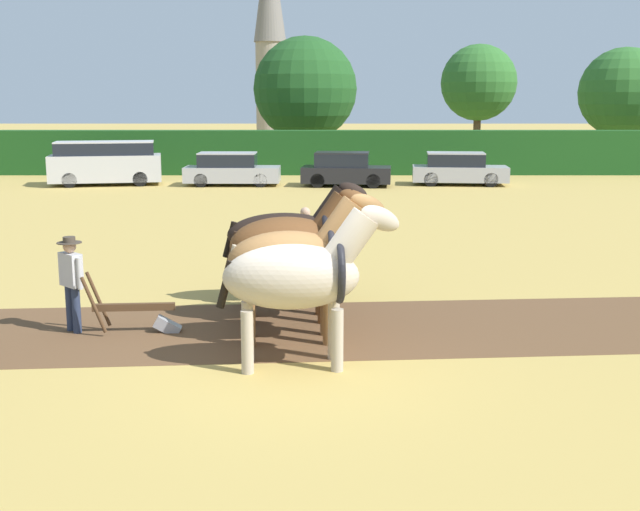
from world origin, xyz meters
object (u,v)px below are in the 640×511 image
(tree_center, at_px, (628,93))
(church_spire, at_px, (274,26))
(tree_left, at_px, (309,89))
(parked_van, at_px, (109,163))
(tree_center_left, at_px, (482,83))
(draft_horse_lead_left, at_px, (303,276))
(farmer_at_plow, at_px, (75,277))
(farmer_beside_team, at_px, (309,238))
(parked_car_center_left, at_px, (349,170))
(parked_car_center, at_px, (462,169))
(draft_horse_trail_left, at_px, (295,244))
(parked_car_left, at_px, (234,170))
(draft_horse_trail_right, at_px, (293,234))
(plow, at_px, (145,314))
(draft_horse_lead_right, at_px, (299,258))

(tree_center, distance_m, church_spire, 41.78)
(tree_left, xyz_separation_m, parked_van, (-8.96, -10.88, -3.44))
(tree_center_left, height_order, parked_van, tree_center_left)
(tree_center_left, xyz_separation_m, church_spire, (-14.42, 33.77, 6.19))
(tree_left, distance_m, draft_horse_lead_left, 36.47)
(draft_horse_lead_left, bearing_deg, farmer_at_plow, 151.21)
(tree_center, distance_m, farmer_beside_team, 36.20)
(parked_car_center_left, bearing_deg, farmer_beside_team, -88.86)
(church_spire, height_order, farmer_beside_team, church_spire)
(tree_left, distance_m, parked_car_center, 13.55)
(church_spire, xyz_separation_m, draft_horse_lead_left, (4.68, -71.09, -9.65))
(tree_center_left, relative_size, draft_horse_trail_left, 2.68)
(tree_left, xyz_separation_m, parked_car_center_left, (2.01, -11.34, -3.73))
(tree_center_left, distance_m, tree_center, 8.53)
(farmer_at_plow, bearing_deg, parked_car_left, 43.50)
(draft_horse_trail_right, height_order, plow, draft_horse_trail_right)
(tree_left, height_order, draft_horse_lead_right, tree_left)
(tree_center, height_order, parked_car_left, tree_center)
(tree_left, relative_size, draft_horse_lead_left, 2.75)
(plow, height_order, parked_car_left, parked_car_left)
(draft_horse_trail_right, distance_m, farmer_beside_team, 1.98)
(draft_horse_lead_right, xyz_separation_m, parked_car_center_left, (1.53, 23.73, -0.63))
(parked_car_left, bearing_deg, draft_horse_trail_left, -80.69)
(tree_left, distance_m, tree_center, 18.80)
(parked_car_left, distance_m, parked_car_center_left, 5.22)
(plow, xyz_separation_m, farmer_at_plow, (-1.17, 0.05, 0.63))
(tree_center_left, bearing_deg, draft_horse_trail_left, -105.95)
(draft_horse_lead_left, height_order, draft_horse_lead_right, draft_horse_lead_right)
(farmer_at_plow, bearing_deg, plow, -48.88)
(plow, bearing_deg, parked_car_center, 64.17)
(plow, distance_m, parked_car_center, 25.59)
(church_spire, bearing_deg, farmer_at_plow, -89.34)
(tree_left, relative_size, plow, 4.61)
(tree_left, xyz_separation_m, parked_car_left, (-3.21, -11.03, -3.75))
(church_spire, xyz_separation_m, parked_car_left, (0.91, -45.78, -10.30))
(tree_left, distance_m, draft_horse_trail_right, 32.68)
(tree_left, height_order, church_spire, church_spire)
(church_spire, relative_size, parked_car_left, 4.86)
(farmer_beside_team, bearing_deg, tree_left, 35.79)
(tree_left, relative_size, church_spire, 0.36)
(farmer_beside_team, bearing_deg, parked_car_center_left, 30.44)
(draft_horse_lead_right, relative_size, farmer_beside_team, 1.68)
(tree_center, xyz_separation_m, parked_car_left, (-22.00, -11.50, -3.55))
(tree_left, relative_size, tree_center_left, 1.06)
(draft_horse_lead_right, xyz_separation_m, farmer_at_plow, (-3.78, 0.49, -0.42))
(farmer_at_plow, height_order, parked_car_center_left, farmer_at_plow)
(farmer_beside_team, height_order, parked_car_left, farmer_beside_team)
(tree_center_left, distance_m, parked_car_center, 12.87)
(draft_horse_trail_left, xyz_separation_m, parked_car_left, (-3.57, 22.77, -0.66))
(draft_horse_trail_right, xyz_separation_m, plow, (-2.43, -2.10, -1.02))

